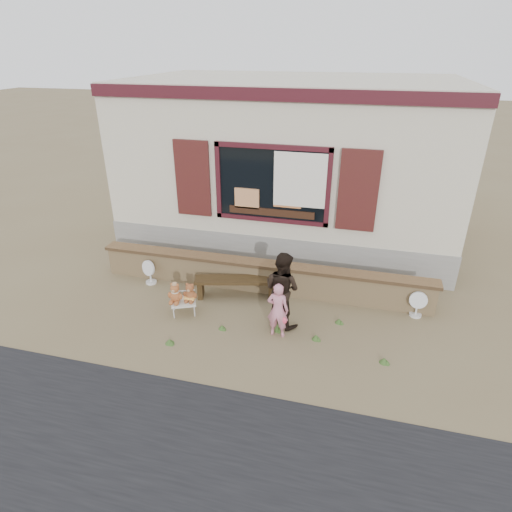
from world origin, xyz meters
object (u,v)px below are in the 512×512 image
(folding_chair, at_px, (184,302))
(bench, at_px, (236,283))
(teddy_bear_left, at_px, (175,292))
(adult, at_px, (282,289))
(teddy_bear_right, at_px, (190,292))
(child, at_px, (278,310))

(folding_chair, bearing_deg, bench, 23.16)
(teddy_bear_left, bearing_deg, adult, -17.17)
(teddy_bear_left, xyz_separation_m, teddy_bear_right, (0.26, 0.11, -0.01))
(bench, height_order, teddy_bear_left, teddy_bear_left)
(folding_chair, height_order, child, child)
(adult, bearing_deg, bench, -5.79)
(bench, xyz_separation_m, teddy_bear_left, (-0.93, -0.90, 0.18))
(child, distance_m, adult, 0.44)
(adult, bearing_deg, folding_chair, 31.06)
(child, bearing_deg, adult, -86.09)
(teddy_bear_left, bearing_deg, child, -28.25)
(bench, relative_size, teddy_bear_right, 4.45)
(teddy_bear_right, xyz_separation_m, child, (1.77, -0.28, 0.06))
(folding_chair, bearing_deg, child, -30.23)
(folding_chair, bearing_deg, teddy_bear_right, 0.00)
(folding_chair, relative_size, adult, 0.40)
(teddy_bear_right, distance_m, child, 1.80)
(child, bearing_deg, teddy_bear_left, -1.88)
(teddy_bear_left, relative_size, child, 0.39)
(teddy_bear_left, xyz_separation_m, adult, (2.02, 0.23, 0.24))
(teddy_bear_left, relative_size, teddy_bear_right, 1.07)
(folding_chair, distance_m, teddy_bear_left, 0.27)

